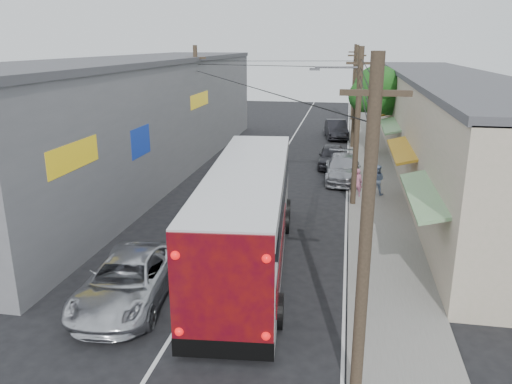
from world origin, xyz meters
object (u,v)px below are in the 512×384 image
parked_suv (343,168)px  parked_car_mid (332,156)px  coach_bus (248,214)px  parked_car_far (336,129)px  pedestrian_far (377,180)px  jeepney (128,281)px  pedestrian_near (357,183)px

parked_suv → parked_car_mid: 3.50m
coach_bus → parked_car_mid: bearing=75.5°
coach_bus → parked_car_far: bearing=79.2°
parked_car_mid → parked_car_far: bearing=89.9°
parked_suv → pedestrian_far: pedestrian_far is taller
parked_suv → pedestrian_far: size_ratio=3.13×
parked_suv → parked_car_mid: size_ratio=1.20×
parked_suv → pedestrian_far: (1.88, -3.11, 0.19)m
coach_bus → parked_suv: coach_bus is taller
parked_car_far → coach_bus: bearing=-103.3°
jeepney → pedestrian_far: size_ratio=3.33×
parked_suv → parked_car_mid: parked_suv is taller
pedestrian_far → parked_car_far: bearing=-62.9°
jeepney → parked_car_mid: size_ratio=1.28×
coach_bus → parked_suv: bearing=69.7°
coach_bus → parked_car_mid: size_ratio=3.06×
coach_bus → parked_car_mid: (2.61, 16.13, -1.21)m
coach_bus → parked_car_mid: 16.38m
parked_suv → pedestrian_near: bearing=-79.3°
pedestrian_far → jeepney: bearing=76.0°
jeepney → pedestrian_near: size_ratio=3.56×
coach_bus → parked_suv: size_ratio=2.55×
parked_car_mid → pedestrian_far: 7.05m
pedestrian_far → parked_car_mid: bearing=-49.4°
parked_car_far → pedestrian_near: 17.98m
jeepney → parked_car_mid: (5.83, 19.97, -0.03)m
coach_bus → jeepney: size_ratio=2.40×
jeepney → pedestrian_near: pedestrian_near is taller
parked_suv → pedestrian_near: (0.80, -3.69, 0.14)m
parked_suv → parked_car_far: bearing=91.7°
parked_car_mid → parked_car_far: 10.81m
pedestrian_near → parked_car_mid: bearing=-83.8°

